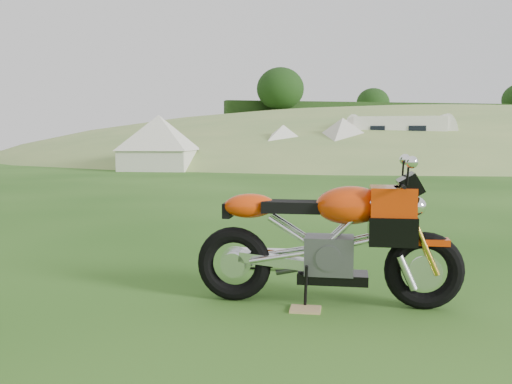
{
  "coord_description": "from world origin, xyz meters",
  "views": [
    {
      "loc": [
        -1.08,
        -4.99,
        1.4
      ],
      "look_at": [
        0.07,
        0.4,
        0.87
      ],
      "focal_mm": 40.0,
      "sensor_mm": 36.0,
      "label": 1
    }
  ],
  "objects": [
    {
      "name": "ground",
      "position": [
        0.0,
        0.0,
        0.0
      ],
      "size": [
        120.0,
        120.0,
        0.0
      ],
      "primitive_type": "plane",
      "color": "#18440E",
      "rests_on": "ground"
    },
    {
      "name": "hillside",
      "position": [
        24.0,
        40.0,
        0.0
      ],
      "size": [
        80.0,
        64.0,
        8.0
      ],
      "primitive_type": "ellipsoid",
      "color": "#698E48",
      "rests_on": "ground"
    },
    {
      "name": "hedgerow",
      "position": [
        24.0,
        40.0,
        0.0
      ],
      "size": [
        36.0,
        1.2,
        8.6
      ],
      "primitive_type": null,
      "color": "black",
      "rests_on": "ground"
    },
    {
      "name": "sport_motorcycle",
      "position": [
        0.48,
        -0.51,
        0.63
      ],
      "size": [
        2.16,
        1.26,
        1.27
      ],
      "primitive_type": null,
      "rotation": [
        0.0,
        0.0,
        -0.37
      ],
      "color": "#C73307",
      "rests_on": "ground"
    },
    {
      "name": "plywood_board",
      "position": [
        0.26,
        -0.65,
        0.01
      ],
      "size": [
        0.3,
        0.27,
        0.02
      ],
      "primitive_type": "cube",
      "rotation": [
        0.0,
        0.0,
        -0.37
      ],
      "color": "tan",
      "rests_on": "ground"
    },
    {
      "name": "tent_left",
      "position": [
        -0.04,
        19.76,
        1.23
      ],
      "size": [
        3.6,
        3.6,
        2.46
      ],
      "primitive_type": null,
      "rotation": [
        0.0,
        0.0,
        -0.33
      ],
      "color": "silver",
      "rests_on": "ground"
    },
    {
      "name": "tent_mid",
      "position": [
        5.73,
        20.86,
        1.11
      ],
      "size": [
        2.81,
        2.81,
        2.21
      ],
      "primitive_type": null,
      "rotation": [
        0.0,
        0.0,
        -0.11
      ],
      "color": "white",
      "rests_on": "ground"
    },
    {
      "name": "tent_right",
      "position": [
        8.25,
        19.79,
        1.21
      ],
      "size": [
        3.3,
        3.3,
        2.42
      ],
      "primitive_type": null,
      "rotation": [
        0.0,
        0.0,
        0.21
      ],
      "color": "beige",
      "rests_on": "ground"
    },
    {
      "name": "caravan",
      "position": [
        11.2,
        20.17,
        1.21
      ],
      "size": [
        5.67,
        4.18,
        2.42
      ],
      "primitive_type": null,
      "rotation": [
        0.0,
        0.0,
        -0.41
      ],
      "color": "white",
      "rests_on": "ground"
    }
  ]
}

